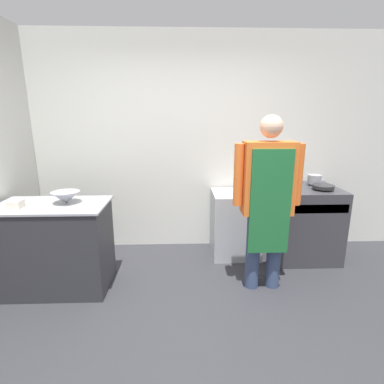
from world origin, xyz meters
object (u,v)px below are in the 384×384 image
(plastic_tub, at_px, (16,204))
(stock_pot, at_px, (288,174))
(stove, at_px, (302,222))
(sauce_pot, at_px, (314,179))
(fridge_unit, at_px, (235,224))
(saute_pan, at_px, (323,187))
(person_cook, at_px, (267,194))
(mixing_bowl, at_px, (66,197))

(plastic_tub, bearing_deg, stock_pot, 16.68)
(stove, height_order, sauce_pot, sauce_pot)
(plastic_tub, xyz_separation_m, stock_pot, (2.82, 0.85, 0.10))
(fridge_unit, bearing_deg, saute_pan, -12.44)
(fridge_unit, height_order, saute_pan, saute_pan)
(person_cook, bearing_deg, saute_pan, 34.73)
(person_cook, xyz_separation_m, saute_pan, (0.81, 0.56, -0.06))
(person_cook, height_order, mixing_bowl, person_cook)
(stove, height_order, stock_pot, stock_pot)
(mixing_bowl, distance_m, plastic_tub, 0.43)
(plastic_tub, distance_m, stock_pot, 2.95)
(stock_pot, bearing_deg, fridge_unit, -177.18)
(stove, xyz_separation_m, sauce_pot, (0.16, 0.12, 0.51))
(fridge_unit, distance_m, stock_pot, 0.88)
(stove, bearing_deg, fridge_unit, 173.49)
(mixing_bowl, height_order, sauce_pot, sauce_pot)
(saute_pan, relative_size, sauce_pot, 1.52)
(saute_pan, xyz_separation_m, sauce_pot, (0.00, 0.24, 0.04))
(person_cook, xyz_separation_m, mixing_bowl, (-1.94, 0.11, -0.04))
(plastic_tub, bearing_deg, mixing_bowl, 20.48)
(person_cook, height_order, saute_pan, person_cook)
(plastic_tub, distance_m, sauce_pot, 3.27)
(saute_pan, bearing_deg, fridge_unit, 167.56)
(person_cook, bearing_deg, sauce_pot, 44.78)
(person_cook, distance_m, plastic_tub, 2.34)
(stock_pot, height_order, sauce_pot, stock_pot)
(stove, distance_m, fridge_unit, 0.81)
(stove, distance_m, plastic_tub, 3.12)
(stove, xyz_separation_m, mixing_bowl, (-2.60, -0.57, 0.50))
(person_cook, xyz_separation_m, stock_pot, (0.48, 0.81, 0.04))
(person_cook, relative_size, mixing_bowl, 6.37)
(mixing_bowl, xyz_separation_m, sauce_pot, (2.75, 0.69, 0.01))
(saute_pan, bearing_deg, stock_pot, 144.01)
(sauce_pot, bearing_deg, mixing_bowl, -165.84)
(mixing_bowl, bearing_deg, sauce_pot, 14.16)
(stove, relative_size, fridge_unit, 1.13)
(plastic_tub, bearing_deg, sauce_pot, 14.99)
(stove, height_order, plastic_tub, plastic_tub)
(stove, distance_m, saute_pan, 0.52)
(stove, height_order, fridge_unit, stove)
(mixing_bowl, xyz_separation_m, saute_pan, (2.75, 0.45, -0.02))
(stove, height_order, mixing_bowl, mixing_bowl)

